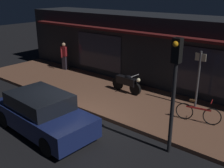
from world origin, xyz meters
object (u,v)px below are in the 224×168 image
at_px(motorcycle, 127,82).
at_px(bicycle_parked, 198,113).
at_px(parked_car_near, 42,113).
at_px(traffic_light_pole, 175,77).
at_px(sign_post, 198,76).
at_px(person_photographer, 64,56).

xyz_separation_m(motorcycle, bicycle_parked, (3.85, -0.79, -0.14)).
xyz_separation_m(bicycle_parked, parked_car_near, (-4.13, -3.89, 0.20)).
distance_m(motorcycle, traffic_light_pole, 5.23).
relative_size(motorcycle, traffic_light_pole, 0.47).
height_order(bicycle_parked, traffic_light_pole, traffic_light_pole).
height_order(motorcycle, bicycle_parked, motorcycle).
xyz_separation_m(traffic_light_pole, parked_car_near, (-4.14, -1.67, -1.77)).
height_order(traffic_light_pole, parked_car_near, traffic_light_pole).
xyz_separation_m(motorcycle, sign_post, (3.25, 0.46, 0.86)).
relative_size(bicycle_parked, sign_post, 0.68).
distance_m(person_photographer, sign_post, 8.55).
bearing_deg(motorcycle, bicycle_parked, -11.61).
bearing_deg(traffic_light_pole, motorcycle, 142.00).
bearing_deg(motorcycle, sign_post, 8.04).
relative_size(person_photographer, sign_post, 0.70).
height_order(sign_post, parked_car_near, sign_post).
relative_size(bicycle_parked, traffic_light_pole, 0.45).
bearing_deg(traffic_light_pole, sign_post, 99.98).
bearing_deg(sign_post, bicycle_parked, -64.29).
relative_size(sign_post, parked_car_near, 0.57).
distance_m(sign_post, parked_car_near, 6.28).
relative_size(person_photographer, traffic_light_pole, 0.46).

